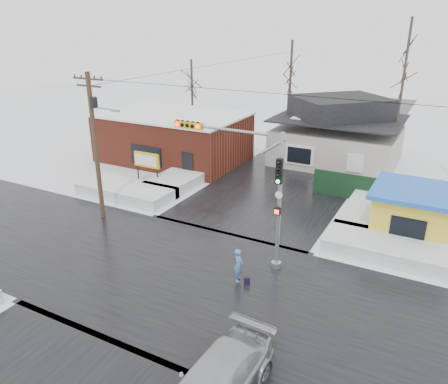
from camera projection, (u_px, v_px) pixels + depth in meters
The scene contains 20 objects.
ground at pixel (177, 275), 21.44m from camera, with size 120.00×120.00×0.00m, color white.
road_ns at pixel (177, 275), 21.44m from camera, with size 10.00×120.00×0.02m, color black.
road_ew at pixel (177, 275), 21.44m from camera, with size 120.00×10.00×0.02m, color black.
snowbank_nw at pixel (126, 191), 30.98m from camera, with size 7.00×3.00×0.80m, color white.
snowbank_ne at pixel (393, 249), 23.09m from camera, with size 7.00×3.00×0.80m, color white.
snowbank_nside_w at pixel (188, 175), 34.21m from camera, with size 3.00×8.00×0.80m, color white.
snowbank_nside_e at pixel (372, 208), 28.07m from camera, with size 3.00×8.00×0.80m, color white.
traffic_signal at pixel (250, 178), 21.14m from camera, with size 6.05×0.68×7.00m.
utility_pole at pixel (96, 139), 25.91m from camera, with size 3.15×0.44×9.00m.
brick_building at pixel (174, 137), 38.62m from camera, with size 12.20×8.20×4.12m.
marquee_sign at pixel (147, 161), 32.47m from camera, with size 2.20×0.21×2.55m.
house at pixel (338, 133), 37.65m from camera, with size 10.40×8.40×5.76m.
kiosk at pixel (412, 212), 24.94m from camera, with size 4.60×4.60×2.88m.
fence at pixel (371, 190), 29.75m from camera, with size 8.00×0.12×1.80m, color black.
tree_far_left at pixel (291, 62), 41.61m from camera, with size 3.00×3.00×10.00m.
tree_far_mid at pixel (408, 46), 38.29m from camera, with size 3.00×3.00×12.00m.
tree_far_west at pixel (192, 76), 44.94m from camera, with size 3.00×3.00×8.00m.
pedestrian at pixel (239, 265), 20.71m from camera, with size 0.61×0.40×1.67m, color #467FC5.
car at pixel (217, 383), 14.09m from camera, with size 2.17×5.33×1.55m, color #AAADB1.
shopping_bag at pixel (247, 281), 20.62m from camera, with size 0.28×0.12×0.35m, color black.
Camera 1 is at (10.72, -15.18, 11.68)m, focal length 35.00 mm.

